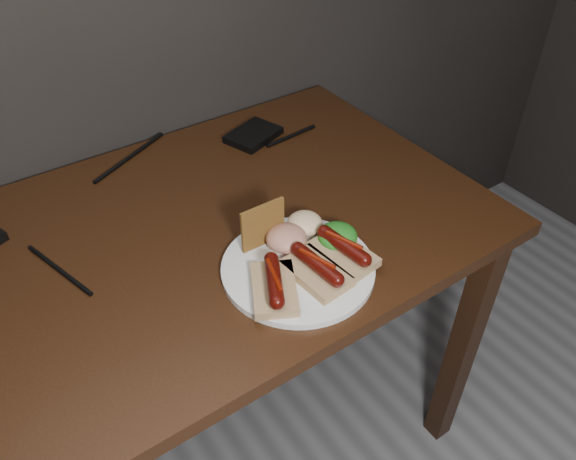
# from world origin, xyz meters

# --- Properties ---
(desk) EXTENTS (1.40, 0.70, 0.75)m
(desk) POSITION_xyz_m (0.00, 1.38, 0.66)
(desk) COLOR #33190C
(desk) RESTS_ON ground
(hard_drive) EXTENTS (0.14, 0.12, 0.02)m
(hard_drive) POSITION_xyz_m (0.41, 1.60, 0.76)
(hard_drive) COLOR black
(hard_drive) RESTS_ON desk
(desk_cables) EXTENTS (1.13, 0.41, 0.01)m
(desk_cables) POSITION_xyz_m (-0.03, 1.53, 0.75)
(desk_cables) COLOR black
(desk_cables) RESTS_ON desk
(plate) EXTENTS (0.28, 0.28, 0.01)m
(plate) POSITION_xyz_m (0.25, 1.19, 0.76)
(plate) COLOR silver
(plate) RESTS_ON desk
(bread_sausage_left) EXTENTS (0.12, 0.13, 0.04)m
(bread_sausage_left) POSITION_xyz_m (0.18, 1.16, 0.78)
(bread_sausage_left) COLOR tan
(bread_sausage_left) RESTS_ON plate
(bread_sausage_center) EXTENTS (0.08, 0.12, 0.04)m
(bread_sausage_center) POSITION_xyz_m (0.25, 1.15, 0.78)
(bread_sausage_center) COLOR tan
(bread_sausage_center) RESTS_ON plate
(bread_sausage_right) EXTENTS (0.08, 0.12, 0.04)m
(bread_sausage_right) POSITION_xyz_m (0.32, 1.16, 0.78)
(bread_sausage_right) COLOR tan
(bread_sausage_right) RESTS_ON plate
(crispbread) EXTENTS (0.08, 0.01, 0.08)m
(crispbread) POSITION_xyz_m (0.23, 1.27, 0.80)
(crispbread) COLOR olive
(crispbread) RESTS_ON plate
(salad_greens) EXTENTS (0.07, 0.07, 0.04)m
(salad_greens) POSITION_xyz_m (0.33, 1.19, 0.78)
(salad_greens) COLOR #115915
(salad_greens) RESTS_ON plate
(salsa_mound) EXTENTS (0.07, 0.07, 0.04)m
(salsa_mound) POSITION_xyz_m (0.26, 1.24, 0.78)
(salsa_mound) COLOR maroon
(salsa_mound) RESTS_ON plate
(coleslaw_mound) EXTENTS (0.06, 0.06, 0.04)m
(coleslaw_mound) POSITION_xyz_m (0.31, 1.25, 0.78)
(coleslaw_mound) COLOR silver
(coleslaw_mound) RESTS_ON plate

